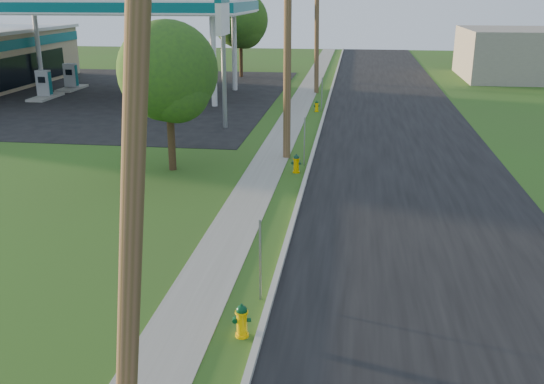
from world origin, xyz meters
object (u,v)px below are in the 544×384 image
at_px(utility_pole_mid, 287,41).
at_px(tree_lot, 241,22).
at_px(utility_pole_far, 317,23).
at_px(hydrant_far, 317,106).
at_px(tree_verge, 170,75).
at_px(car_silver, 172,86).
at_px(fuel_pump_se, 190,82).
at_px(fuel_pump_ne, 174,91).
at_px(hydrant_near, 242,321).
at_px(price_pylon, 223,22).
at_px(fuel_pump_nw, 44,88).
at_px(hydrant_mid, 296,164).
at_px(utility_pole_near, 133,158).
at_px(fuel_pump_sw, 71,80).

distance_m(utility_pole_mid, tree_lot, 26.44).
bearing_deg(utility_pole_far, hydrant_far, -85.39).
relative_size(utility_pole_far, tree_verge, 1.61).
distance_m(utility_pole_far, car_silver, 10.86).
bearing_deg(fuel_pump_se, tree_verge, -76.69).
relative_size(fuel_pump_ne, fuel_pump_se, 1.00).
relative_size(fuel_pump_ne, hydrant_far, 4.68).
bearing_deg(fuel_pump_se, fuel_pump_ne, -90.00).
relative_size(tree_lot, hydrant_near, 9.16).
height_order(utility_pole_far, car_silver, utility_pole_far).
bearing_deg(fuel_pump_se, price_pylon, -66.50).
relative_size(fuel_pump_nw, tree_lot, 0.46).
height_order(fuel_pump_se, car_silver, fuel_pump_se).
relative_size(hydrant_near, hydrant_mid, 0.99).
bearing_deg(fuel_pump_nw, car_silver, 9.74).
height_order(fuel_pump_nw, fuel_pump_ne, same).
bearing_deg(car_silver, tree_verge, -143.73).
bearing_deg(utility_pole_mid, tree_lot, 104.71).
distance_m(utility_pole_near, fuel_pump_nw, 36.03).
relative_size(hydrant_near, hydrant_far, 1.11).
xyz_separation_m(utility_pole_far, hydrant_near, (0.72, -32.45, -4.43)).
relative_size(fuel_pump_sw, tree_verge, 0.54).
distance_m(utility_pole_mid, hydrant_mid, 5.14).
xyz_separation_m(fuel_pump_sw, tree_verge, (13.63, -19.55, 3.08)).
bearing_deg(tree_lot, utility_pole_near, -81.24).
bearing_deg(utility_pole_mid, hydrant_mid, -74.01).
relative_size(fuel_pump_ne, tree_lot, 0.46).
bearing_deg(utility_pole_near, hydrant_mid, 87.67).
height_order(utility_pole_near, hydrant_mid, utility_pole_near).
bearing_deg(tree_verge, fuel_pump_sw, 124.87).
xyz_separation_m(fuel_pump_se, hydrant_mid, (9.54, -19.24, -0.35)).
distance_m(utility_pole_mid, fuel_pump_sw, 25.05).
height_order(utility_pole_far, hydrant_near, utility_pole_far).
height_order(fuel_pump_sw, tree_verge, tree_verge).
height_order(utility_pole_near, car_silver, utility_pole_near).
height_order(tree_verge, hydrant_far, tree_verge).
height_order(tree_lot, hydrant_mid, tree_lot).
distance_m(utility_pole_mid, utility_pole_far, 18.00).
bearing_deg(car_silver, fuel_pump_se, 7.21).
bearing_deg(tree_verge, hydrant_mid, 3.62).
xyz_separation_m(utility_pole_mid, car_silver, (-9.45, 14.45, -4.16)).
height_order(fuel_pump_se, hydrant_mid, fuel_pump_se).
bearing_deg(hydrant_near, fuel_pump_se, 107.01).
bearing_deg(hydrant_mid, tree_verge, -176.38).
bearing_deg(fuel_pump_se, hydrant_near, -72.99).
relative_size(fuel_pump_nw, hydrant_mid, 4.15).
relative_size(price_pylon, tree_verge, 1.16).
distance_m(fuel_pump_se, hydrant_mid, 21.48).
xyz_separation_m(fuel_pump_sw, price_pylon, (14.00, -11.50, 4.71)).
bearing_deg(hydrant_mid, fuel_pump_se, 116.38).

